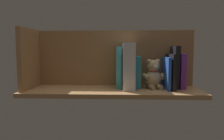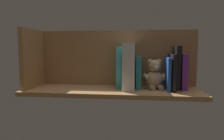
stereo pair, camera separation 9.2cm
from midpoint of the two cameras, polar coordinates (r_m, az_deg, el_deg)
ground_plane at (r=113.42cm, az=-2.34°, el=-5.72°), size 93.71×29.65×2.20cm
shelf_back_panel at (r=123.93cm, az=-1.89°, el=3.26°), size 93.71×1.50×32.33cm
shelf_side_divider at (r=123.49cm, az=-23.62°, el=2.81°), size 2.40×23.65×32.33cm
book_0 at (r=119.93cm, az=16.09°, el=-0.23°), size 2.82×12.76×18.89cm
book_1 at (r=118.96cm, az=14.57°, el=0.75°), size 3.05×12.87×23.01cm
book_2 at (r=115.79cm, az=13.50°, el=-0.39°), size 1.69×18.60×18.78cm
book_3 at (r=115.89cm, az=12.36°, el=-0.80°), size 1.61×17.72×17.04cm
teddy_bear at (r=116.22cm, az=9.01°, el=-1.45°), size 12.67×11.61×16.00cm
book_4 at (r=117.07cm, az=4.80°, el=-0.54°), size 2.85×11.99×17.39cm
dictionary_thick_white at (r=113.22cm, az=2.24°, el=1.12°), size 6.36×18.68×24.68cm
book_5 at (r=116.50cm, az=-0.34°, el=0.76°), size 2.85×12.71×22.72cm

